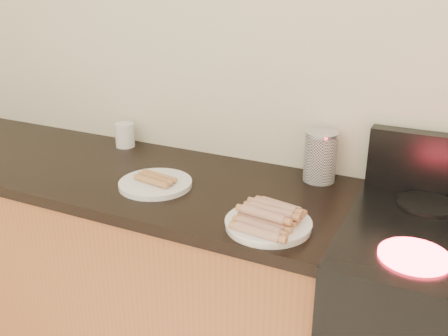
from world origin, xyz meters
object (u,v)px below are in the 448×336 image
at_px(side_plate, 155,184).
at_px(canister, 320,156).
at_px(mug, 125,135).
at_px(main_plate, 268,225).

bearing_deg(side_plate, canister, 31.34).
distance_m(side_plate, mug, 0.46).
xyz_separation_m(side_plate, canister, (0.49, 0.30, 0.08)).
distance_m(main_plate, mug, 0.90).
height_order(canister, mug, canister).
bearing_deg(side_plate, main_plate, -13.43).
bearing_deg(mug, main_plate, -26.89).
xyz_separation_m(main_plate, side_plate, (-0.46, 0.11, 0.00)).
distance_m(side_plate, canister, 0.58).
bearing_deg(main_plate, side_plate, 166.57).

